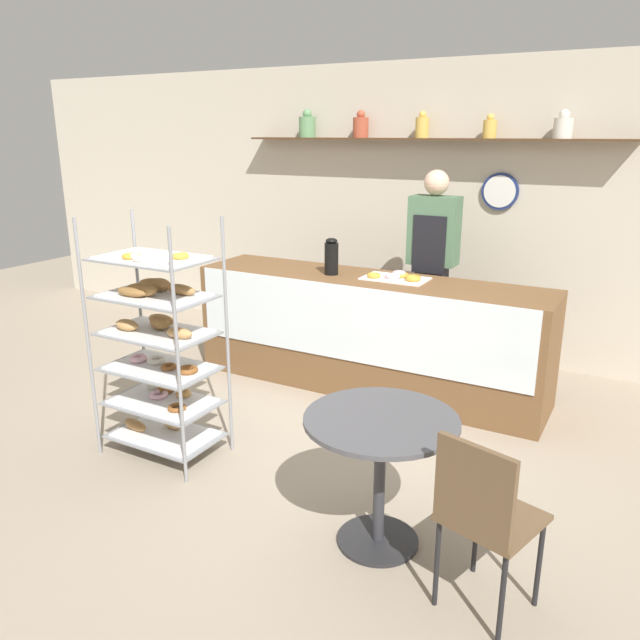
{
  "coord_description": "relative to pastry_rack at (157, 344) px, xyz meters",
  "views": [
    {
      "loc": [
        2.04,
        -3.23,
        2.07
      ],
      "look_at": [
        0.0,
        0.44,
        0.8
      ],
      "focal_mm": 35.0,
      "sensor_mm": 36.0,
      "label": 1
    }
  ],
  "objects": [
    {
      "name": "ground_plane",
      "position": [
        0.71,
        0.43,
        -0.77
      ],
      "size": [
        14.0,
        14.0,
        0.0
      ],
      "primitive_type": "plane",
      "color": "gray"
    },
    {
      "name": "back_wall",
      "position": [
        0.71,
        2.91,
        0.6
      ],
      "size": [
        10.0,
        0.3,
        2.7
      ],
      "color": "beige",
      "rests_on": "ground_plane"
    },
    {
      "name": "display_counter",
      "position": [
        0.71,
        1.69,
        -0.3
      ],
      "size": [
        2.94,
        0.68,
        0.94
      ],
      "color": "brown",
      "rests_on": "ground_plane"
    },
    {
      "name": "pastry_rack",
      "position": [
        0.0,
        0.0,
        0.0
      ],
      "size": [
        0.77,
        0.49,
        1.58
      ],
      "color": "gray",
      "rests_on": "ground_plane"
    },
    {
      "name": "person_worker",
      "position": [
        1.05,
        2.24,
        0.21
      ],
      "size": [
        0.41,
        0.23,
        1.78
      ],
      "color": "#282833",
      "rests_on": "ground_plane"
    },
    {
      "name": "cafe_table",
      "position": [
        1.65,
        -0.2,
        -0.22
      ],
      "size": [
        0.78,
        0.78,
        0.72
      ],
      "color": "#262628",
      "rests_on": "ground_plane"
    },
    {
      "name": "cafe_chair",
      "position": [
        2.24,
        -0.46,
        -0.23
      ],
      "size": [
        0.47,
        0.47,
        0.87
      ],
      "rotation": [
        0.0,
        0.0,
        9.14
      ],
      "color": "black",
      "rests_on": "ground_plane"
    },
    {
      "name": "coffee_carafe",
      "position": [
        0.39,
        1.65,
        0.32
      ],
      "size": [
        0.11,
        0.11,
        0.3
      ],
      "color": "black",
      "rests_on": "display_counter"
    },
    {
      "name": "donut_tray_counter",
      "position": [
        0.94,
        1.74,
        0.19
      ],
      "size": [
        0.51,
        0.31,
        0.05
      ],
      "color": "white",
      "rests_on": "display_counter"
    }
  ]
}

